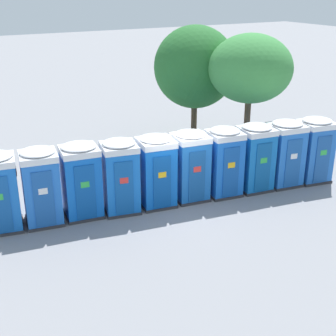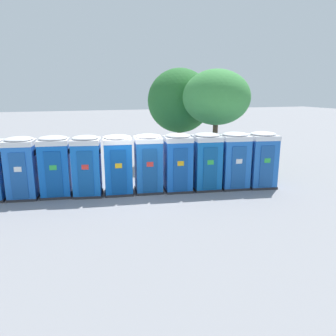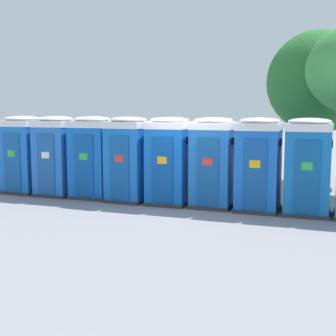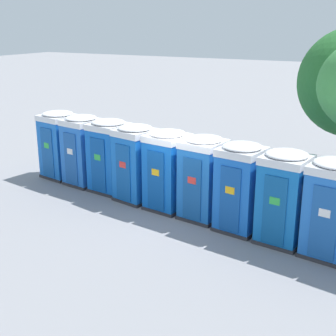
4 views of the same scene
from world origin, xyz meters
TOP-DOWN VIEW (x-y plane):
  - ground_plane at (0.00, 0.00)m, footprint 120.00×120.00m
  - portapotty_1 at (-4.45, 0.78)m, footprint 1.34×1.36m
  - portapotty_2 at (-3.17, 0.64)m, footprint 1.37×1.34m
  - portapotty_3 at (-1.91, 0.32)m, footprint 1.38×1.40m
  - portapotty_4 at (-0.63, 0.14)m, footprint 1.34×1.35m
  - portapotty_5 at (0.65, -0.00)m, footprint 1.31×1.34m
  - portapotty_6 at (1.92, -0.26)m, footprint 1.33×1.35m
  - portapotty_7 at (3.20, -0.46)m, footprint 1.33×1.34m
  - portapotty_8 at (4.47, -0.66)m, footprint 1.39×1.36m
  - portapotty_9 at (5.74, -0.91)m, footprint 1.39×1.38m
  - street_tree_0 at (3.93, 4.96)m, footprint 3.74×3.74m
  - street_tree_1 at (5.00, 2.35)m, footprint 3.52×3.52m

SIDE VIEW (x-z plane):
  - ground_plane at x=0.00m, z-range 0.00..0.00m
  - portapotty_8 at x=4.47m, z-range 0.01..2.55m
  - portapotty_2 at x=-3.17m, z-range 0.01..2.55m
  - portapotty_9 at x=5.74m, z-range 0.01..2.55m
  - portapotty_4 at x=-0.63m, z-range 0.01..2.55m
  - portapotty_7 at x=3.20m, z-range 0.01..2.55m
  - portapotty_1 at x=-4.45m, z-range 0.01..2.55m
  - portapotty_6 at x=1.92m, z-range 0.01..2.55m
  - portapotty_3 at x=-1.91m, z-range 0.01..2.55m
  - portapotty_5 at x=0.65m, z-range 0.01..2.55m
  - street_tree_0 at x=3.93m, z-range 0.93..6.53m
  - street_tree_1 at x=5.00m, z-range 1.26..6.67m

